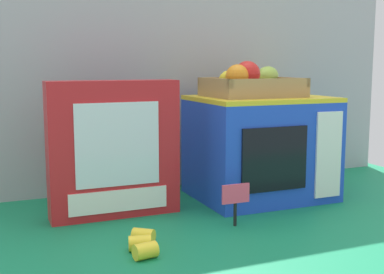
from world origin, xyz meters
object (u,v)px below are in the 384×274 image
at_px(cookie_set_box, 114,149).
at_px(loose_toy_banana, 143,243).
at_px(food_groups_crate, 251,84).
at_px(price_sign, 236,198).
at_px(toy_microwave, 260,147).

bearing_deg(cookie_set_box, loose_toy_banana, -92.05).
relative_size(food_groups_crate, price_sign, 2.62).
bearing_deg(loose_toy_banana, food_groups_crate, 35.18).
height_order(cookie_set_box, price_sign, cookie_set_box).
bearing_deg(toy_microwave, loose_toy_banana, -147.29).
height_order(toy_microwave, food_groups_crate, food_groups_crate).
bearing_deg(food_groups_crate, loose_toy_banana, -144.82).
bearing_deg(loose_toy_banana, cookie_set_box, 87.95).
bearing_deg(price_sign, food_groups_crate, 53.93).
distance_m(toy_microwave, price_sign, 0.29).
bearing_deg(loose_toy_banana, price_sign, 15.38).
bearing_deg(price_sign, loose_toy_banana, -164.62).
bearing_deg(toy_microwave, food_groups_crate, 167.25).
relative_size(food_groups_crate, cookie_set_box, 0.78).
bearing_deg(food_groups_crate, price_sign, -126.07).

